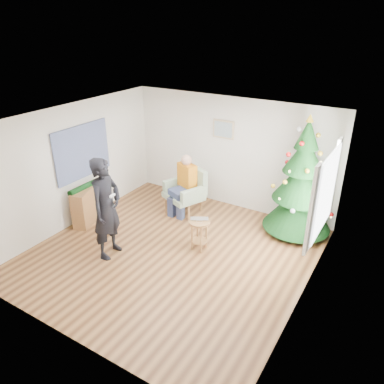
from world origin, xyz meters
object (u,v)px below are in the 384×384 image
Objects in this scene: stool at (199,235)px; standing_man at (106,208)px; christmas_tree at (301,182)px; armchair at (186,196)px; console at (88,204)px.

stool is 1.84m from standing_man.
armchair is (-2.48, -0.42, -0.75)m from christmas_tree.
standing_man reaches higher than console.
christmas_tree is at bearing 49.10° from stool.
christmas_tree is 2.63m from armchair.
armchair is at bearing -14.93° from standing_man.
armchair is 2.34m from standing_man.
standing_man is at bearing -74.80° from armchair.
console is at bearing 53.56° from standing_man.
christmas_tree is at bearing -53.41° from standing_man.
stool is at bearing -14.02° from console.
christmas_tree is 2.53× the size of console.
console is at bearing -155.11° from christmas_tree.
stool is 2.72m from console.
armchair is 1.05× the size of console.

